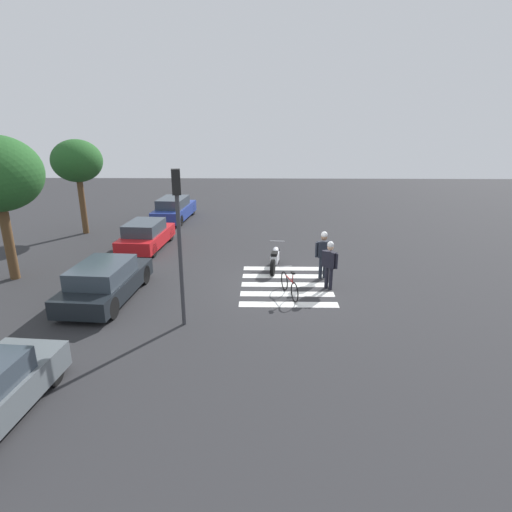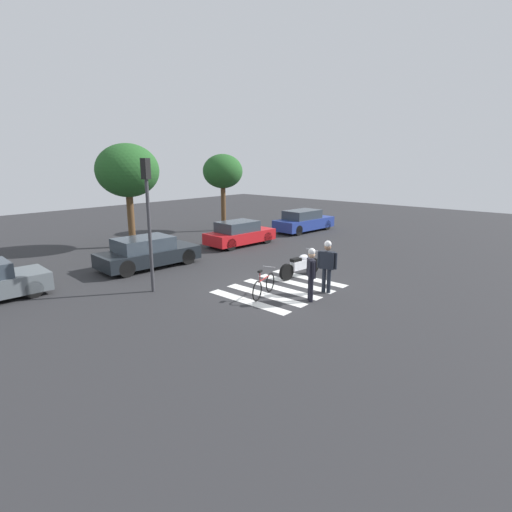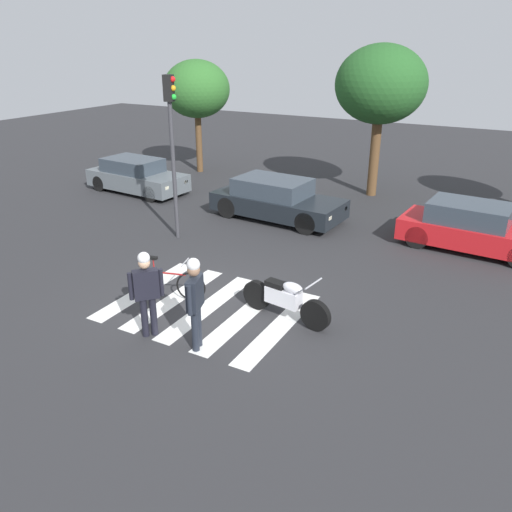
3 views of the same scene
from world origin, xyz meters
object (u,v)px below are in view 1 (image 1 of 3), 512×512
(leaning_bicycle, at_px, (289,286))
(officer_by_motorcycle, at_px, (330,262))
(police_motorcycle, at_px, (275,259))
(traffic_light_pole, at_px, (179,225))
(officer_on_foot, at_px, (324,251))
(car_black_suv, at_px, (105,282))
(car_red_convertible, at_px, (146,235))
(car_blue_hatchback, at_px, (174,209))

(leaning_bicycle, relative_size, officer_by_motorcycle, 0.95)
(police_motorcycle, bearing_deg, leaning_bicycle, -171.01)
(leaning_bicycle, xyz_separation_m, traffic_light_pole, (-2.22, 3.34, 2.73))
(officer_on_foot, distance_m, car_black_suv, 8.09)
(leaning_bicycle, bearing_deg, car_red_convertible, 49.25)
(police_motorcycle, bearing_deg, car_black_suv, 118.25)
(police_motorcycle, height_order, traffic_light_pole, traffic_light_pole)
(car_black_suv, distance_m, car_red_convertible, 6.10)
(police_motorcycle, height_order, car_blue_hatchback, car_blue_hatchback)
(officer_by_motorcycle, distance_m, traffic_light_pole, 5.99)
(car_black_suv, bearing_deg, leaning_bicycle, -86.29)
(traffic_light_pole, bearing_deg, officer_by_motorcycle, -58.95)
(police_motorcycle, distance_m, leaning_bicycle, 2.81)
(car_black_suv, xyz_separation_m, car_red_convertible, (6.09, 0.23, -0.01))
(police_motorcycle, height_order, officer_by_motorcycle, officer_by_motorcycle)
(officer_on_foot, relative_size, car_black_suv, 0.42)
(leaning_bicycle, height_order, car_red_convertible, car_red_convertible)
(police_motorcycle, relative_size, leaning_bicycle, 1.25)
(officer_by_motorcycle, height_order, car_blue_hatchback, officer_by_motorcycle)
(officer_on_foot, bearing_deg, car_blue_hatchback, 38.44)
(car_black_suv, bearing_deg, car_red_convertible, 2.15)
(car_black_suv, xyz_separation_m, car_blue_hatchback, (12.10, 0.10, 0.02))
(car_black_suv, height_order, car_red_convertible, car_black_suv)
(leaning_bicycle, bearing_deg, officer_on_foot, -38.26)
(officer_by_motorcycle, distance_m, car_blue_hatchback, 13.58)
(leaning_bicycle, relative_size, car_blue_hatchback, 0.38)
(officer_by_motorcycle, distance_m, car_red_convertible, 9.50)
(car_blue_hatchback, bearing_deg, officer_by_motorcycle, -144.23)
(officer_on_foot, xyz_separation_m, officer_by_motorcycle, (-1.11, -0.07, -0.06))
(officer_on_foot, relative_size, officer_by_motorcycle, 1.04)
(car_blue_hatchback, bearing_deg, leaning_bicycle, -151.09)
(leaning_bicycle, height_order, car_blue_hatchback, car_blue_hatchback)
(leaning_bicycle, distance_m, car_blue_hatchback, 13.36)
(police_motorcycle, relative_size, traffic_light_pole, 0.46)
(police_motorcycle, xyz_separation_m, car_black_suv, (-3.18, 5.92, 0.19))
(car_black_suv, bearing_deg, officer_by_motorcycle, -82.10)
(officer_on_foot, distance_m, car_blue_hatchback, 12.66)
(car_black_suv, relative_size, car_blue_hatchback, 0.99)
(officer_by_motorcycle, height_order, traffic_light_pole, traffic_light_pole)
(police_motorcycle, distance_m, car_blue_hatchback, 10.76)
(police_motorcycle, xyz_separation_m, traffic_light_pole, (-4.99, 2.90, 2.65))
(police_motorcycle, relative_size, car_black_suv, 0.48)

